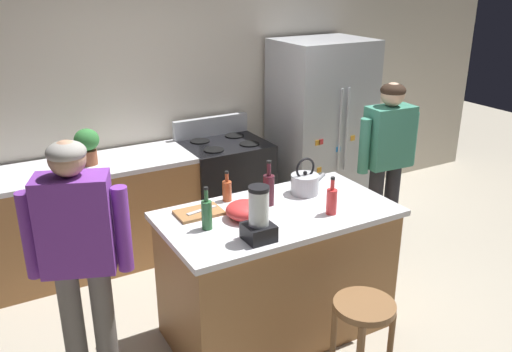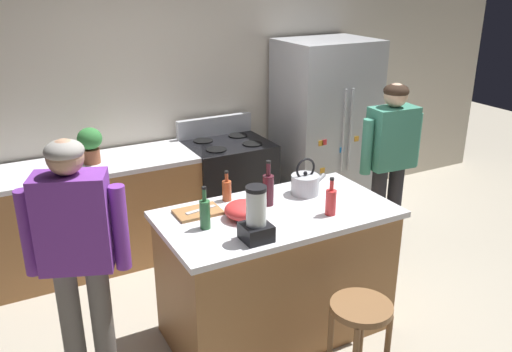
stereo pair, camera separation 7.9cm
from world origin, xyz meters
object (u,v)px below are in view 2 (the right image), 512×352
object	(u,v)px
kitchen_island	(276,272)
potted_plant	(90,143)
bottle_wine	(268,189)
blender_appliance	(256,218)
mixing_bowl	(244,210)
bottle_soda	(331,201)
chef_knife	(201,210)
person_by_sink_right	(390,155)
bottle_olive_oil	(205,213)
refrigerator	(324,131)
tea_kettle	(305,183)
cutting_board	(198,212)
person_by_island_left	(77,245)
bottle_cooking_sauce	(227,190)
stove_range	(228,188)
bar_stool	(360,325)

from	to	relation	value
kitchen_island	potted_plant	size ratio (longest dim) A/B	5.18
kitchen_island	bottle_wine	size ratio (longest dim) A/B	4.92
blender_appliance	bottle_wine	bearing A→B (deg)	53.07
mixing_bowl	blender_appliance	bearing A→B (deg)	-103.46
bottle_wine	bottle_soda	world-z (taller)	bottle_wine
blender_appliance	chef_knife	size ratio (longest dim) A/B	1.54
person_by_sink_right	bottle_olive_oil	size ratio (longest dim) A/B	5.64
refrigerator	mixing_bowl	world-z (taller)	refrigerator
bottle_soda	tea_kettle	bearing A→B (deg)	83.28
refrigerator	tea_kettle	xyz separation A→B (m)	(-1.10, -1.33, 0.10)
cutting_board	person_by_island_left	bearing A→B (deg)	-169.92
bottle_cooking_sauce	stove_range	bearing A→B (deg)	64.58
mixing_bowl	person_by_sink_right	bearing A→B (deg)	16.79
person_by_sink_right	blender_appliance	xyz separation A→B (m)	(-1.73, -0.80, 0.12)
kitchen_island	person_by_island_left	size ratio (longest dim) A/B	0.98
bottle_wine	person_by_sink_right	bearing A→B (deg)	15.25
person_by_sink_right	bottle_cooking_sauce	size ratio (longest dim) A/B	7.20
person_by_island_left	bottle_olive_oil	xyz separation A→B (m)	(0.76, -0.08, 0.07)
kitchen_island	tea_kettle	xyz separation A→B (m)	(0.33, 0.17, 0.54)
person_by_sink_right	stove_range	bearing A→B (deg)	136.40
bottle_soda	cutting_board	world-z (taller)	bottle_soda
stove_range	bottle_olive_oil	distance (m)	1.84
kitchen_island	potted_plant	world-z (taller)	potted_plant
kitchen_island	bottle_cooking_sauce	xyz separation A→B (m)	(-0.21, 0.33, 0.54)
refrigerator	cutting_board	size ratio (longest dim) A/B	6.00
bottle_wine	tea_kettle	size ratio (longest dim) A/B	1.15
mixing_bowl	bottle_cooking_sauce	bearing A→B (deg)	85.20
blender_appliance	cutting_board	bearing A→B (deg)	107.95
kitchen_island	stove_range	distance (m)	1.57
person_by_island_left	bottle_wine	world-z (taller)	person_by_island_left
bar_stool	bottle_olive_oil	distance (m)	1.12
bar_stool	blender_appliance	bearing A→B (deg)	130.35
bottle_cooking_sauce	mixing_bowl	distance (m)	0.31
refrigerator	bottle_wine	size ratio (longest dim) A/B	5.70
stove_range	blender_appliance	distance (m)	2.02
blender_appliance	bottle_cooking_sauce	xyz separation A→B (m)	(0.10, 0.61, -0.06)
tea_kettle	cutting_board	bearing A→B (deg)	176.46
person_by_island_left	chef_knife	xyz separation A→B (m)	(0.82, 0.14, -0.01)
bottle_olive_oil	bottle_cooking_sauce	size ratio (longest dim) A/B	1.28
bottle_soda	cutting_board	size ratio (longest dim) A/B	0.85
kitchen_island	person_by_sink_right	bearing A→B (deg)	19.92
bottle_wine	mixing_bowl	xyz separation A→B (m)	(-0.24, -0.11, -0.06)
stove_range	cutting_board	bearing A→B (deg)	-122.42
potted_plant	cutting_board	world-z (taller)	potted_plant
kitchen_island	bottle_cooking_sauce	size ratio (longest dim) A/B	7.20
person_by_island_left	person_by_sink_right	bearing A→B (deg)	9.21
bottle_olive_oil	chef_knife	xyz separation A→B (m)	(0.06, 0.22, -0.08)
stove_range	person_by_sink_right	xyz separation A→B (m)	(1.06, -1.01, 0.47)
kitchen_island	cutting_board	size ratio (longest dim) A/B	5.18
stove_range	chef_knife	bearing A→B (deg)	-121.79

